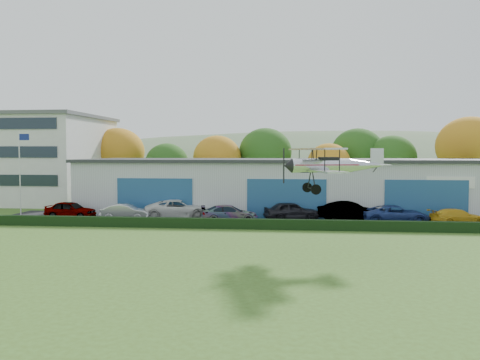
# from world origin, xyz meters

# --- Properties ---
(ground) EXTENTS (300.00, 300.00, 0.00)m
(ground) POSITION_xyz_m (0.00, 0.00, 0.00)
(ground) COLOR #3C571B
(ground) RESTS_ON ground
(apron) EXTENTS (48.00, 9.00, 0.05)m
(apron) POSITION_xyz_m (3.00, 21.00, 0.03)
(apron) COLOR black
(apron) RESTS_ON ground
(hedge) EXTENTS (46.00, 0.60, 0.80)m
(hedge) POSITION_xyz_m (3.00, 16.20, 0.40)
(hedge) COLOR black
(hedge) RESTS_ON ground
(hangar) EXTENTS (40.60, 12.60, 5.30)m
(hangar) POSITION_xyz_m (5.00, 27.98, 2.66)
(hangar) COLOR #B2B7BC
(hangar) RESTS_ON ground
(office_block) EXTENTS (20.60, 15.60, 10.40)m
(office_block) POSITION_xyz_m (-28.00, 35.00, 5.21)
(office_block) COLOR silver
(office_block) RESTS_ON ground
(flagpole) EXTENTS (1.05, 0.10, 8.00)m
(flagpole) POSITION_xyz_m (-19.88, 22.00, 4.78)
(flagpole) COLOR silver
(flagpole) RESTS_ON ground
(tree_belt) EXTENTS (75.70, 13.22, 10.12)m
(tree_belt) POSITION_xyz_m (0.85, 40.62, 5.61)
(tree_belt) COLOR #3D2614
(tree_belt) RESTS_ON ground
(distant_hills) EXTENTS (430.00, 196.00, 56.00)m
(distant_hills) POSITION_xyz_m (-4.38, 140.00, -13.05)
(distant_hills) COLOR #4C6642
(distant_hills) RESTS_ON ground
(car_0) EXTENTS (4.67, 2.23, 1.54)m
(car_0) POSITION_xyz_m (-14.30, 20.31, 0.82)
(car_0) COLOR gray
(car_0) RESTS_ON apron
(car_1) EXTENTS (4.32, 1.66, 1.40)m
(car_1) POSITION_xyz_m (-8.97, 19.77, 0.75)
(car_1) COLOR silver
(car_1) RESTS_ON apron
(car_2) EXTENTS (6.39, 3.81, 1.66)m
(car_2) POSITION_xyz_m (-4.61, 21.39, 0.88)
(car_2) COLOR silver
(car_2) RESTS_ON apron
(car_3) EXTENTS (5.13, 2.84, 1.41)m
(car_3) POSITION_xyz_m (0.20, 19.67, 0.75)
(car_3) COLOR gray
(car_3) RESTS_ON apron
(car_4) EXTENTS (5.12, 3.31, 1.62)m
(car_4) POSITION_xyz_m (5.45, 21.21, 0.86)
(car_4) COLOR black
(car_4) RESTS_ON apron
(car_5) EXTENTS (5.34, 3.65, 1.67)m
(car_5) POSITION_xyz_m (10.33, 21.43, 0.88)
(car_5) COLOR gray
(car_5) RESTS_ON apron
(car_6) EXTENTS (5.52, 2.68, 1.51)m
(car_6) POSITION_xyz_m (14.13, 20.06, 0.81)
(car_6) COLOR navy
(car_6) RESTS_ON apron
(car_7) EXTENTS (4.92, 3.18, 1.33)m
(car_7) POSITION_xyz_m (18.90, 19.71, 0.71)
(car_7) COLOR gold
(car_7) RESTS_ON apron
(biplane) EXTENTS (6.22, 7.04, 2.63)m
(biplane) POSITION_xyz_m (7.67, 7.42, 5.30)
(biplane) COLOR silver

